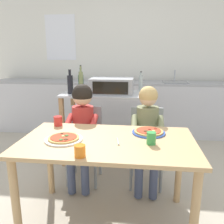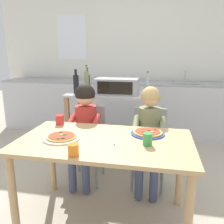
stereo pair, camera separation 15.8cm
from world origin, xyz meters
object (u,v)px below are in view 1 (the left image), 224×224
object	(u,v)px
bottle_brown_beer	(70,84)
child_in_olive_shirt	(147,126)
drinking_cup_red	(58,121)
dining_chair_left	(85,138)
child_in_red_shirt	(82,122)
drinking_cup_orange	(80,151)
drinking_cup_green	(151,138)
toaster_oven	(112,86)
bottle_slim_sauce	(81,82)
kitchen_island_cart	(105,116)
bottle_clear_vinegar	(81,82)
dining_table	(108,152)
serving_spoon	(118,141)
bottle_tall_green_wine	(141,83)
dining_chair_right	(146,141)
pizza_plate_white	(64,139)
pizza_plate_blue_rimmed	(149,132)

from	to	relation	value
bottle_brown_beer	child_in_olive_shirt	size ratio (longest dim) A/B	0.28
drinking_cup_red	dining_chair_left	bearing A→B (deg)	63.57
dining_chair_left	child_in_red_shirt	bearing A→B (deg)	-90.00
drinking_cup_orange	drinking_cup_green	xyz separation A→B (m)	(0.47, 0.28, 0.01)
toaster_oven	drinking_cup_red	size ratio (longest dim) A/B	5.73
bottle_slim_sauce	drinking_cup_orange	distance (m)	1.66
kitchen_island_cart	bottle_clear_vinegar	world-z (taller)	bottle_clear_vinegar
bottle_slim_sauce	dining_table	distance (m)	1.43
dining_chair_left	serving_spoon	world-z (taller)	dining_chair_left
drinking_cup_red	serving_spoon	size ratio (longest dim) A/B	0.64
bottle_clear_vinegar	toaster_oven	bearing A→B (deg)	3.75
child_in_red_shirt	serving_spoon	bearing A→B (deg)	-53.40
toaster_oven	drinking_cup_red	xyz separation A→B (m)	(-0.41, -0.82, -0.22)
bottle_tall_green_wine	drinking_cup_green	distance (m)	1.45
kitchen_island_cart	toaster_oven	world-z (taller)	toaster_oven
dining_table	drinking_cup_green	size ratio (longest dim) A/B	14.66
bottle_brown_beer	dining_chair_right	bearing A→B (deg)	-23.65
drinking_cup_green	kitchen_island_cart	bearing A→B (deg)	113.69
kitchen_island_cart	child_in_olive_shirt	distance (m)	0.81
dining_table	drinking_cup_green	bearing A→B (deg)	-7.70
pizza_plate_white	pizza_plate_blue_rimmed	bearing A→B (deg)	19.82
toaster_oven	dining_table	size ratio (longest dim) A/B	0.38
child_in_red_shirt	drinking_cup_orange	size ratio (longest dim) A/B	13.11
drinking_cup_red	serving_spoon	xyz separation A→B (m)	(0.59, -0.34, -0.04)
dining_chair_left	child_in_olive_shirt	distance (m)	0.70
toaster_oven	dining_chair_right	world-z (taller)	toaster_oven
bottle_clear_vinegar	bottle_tall_green_wine	distance (m)	0.78
bottle_slim_sauce	drinking_cup_green	xyz separation A→B (m)	(0.86, -1.32, -0.24)
pizza_plate_blue_rimmed	bottle_slim_sauce	bearing A→B (deg)	128.23
bottle_tall_green_wine	serving_spoon	distance (m)	1.45
bottle_slim_sauce	drinking_cup_red	xyz separation A→B (m)	(0.01, -0.96, -0.24)
bottle_tall_green_wine	serving_spoon	size ratio (longest dim) A/B	1.81
dining_chair_right	toaster_oven	bearing A→B (deg)	132.04
bottle_slim_sauce	drinking_cup_green	world-z (taller)	bottle_slim_sauce
bottle_tall_green_wine	child_in_red_shirt	distance (m)	1.07
drinking_cup_orange	drinking_cup_green	world-z (taller)	drinking_cup_green
bottle_tall_green_wine	pizza_plate_white	size ratio (longest dim) A/B	0.86
bottle_brown_beer	child_in_olive_shirt	xyz separation A→B (m)	(0.93, -0.53, -0.34)
toaster_oven	serving_spoon	bearing A→B (deg)	-81.00
bottle_clear_vinegar	bottle_slim_sauce	size ratio (longest dim) A/B	1.14
pizza_plate_white	drinking_cup_green	size ratio (longest dim) A/B	3.17
bottle_brown_beer	bottle_slim_sauce	world-z (taller)	bottle_slim_sauce
dining_chair_left	serving_spoon	distance (m)	0.84
kitchen_island_cart	child_in_red_shirt	world-z (taller)	child_in_red_shirt
dining_chair_left	dining_chair_right	world-z (taller)	same
serving_spoon	bottle_clear_vinegar	bearing A→B (deg)	116.35
dining_chair_left	child_in_olive_shirt	world-z (taller)	child_in_olive_shirt
drinking_cup_green	bottle_brown_beer	bearing A→B (deg)	130.24
bottle_tall_green_wine	bottle_slim_sauce	distance (m)	0.78
bottle_slim_sauce	dining_chair_right	size ratio (longest dim) A/B	0.37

